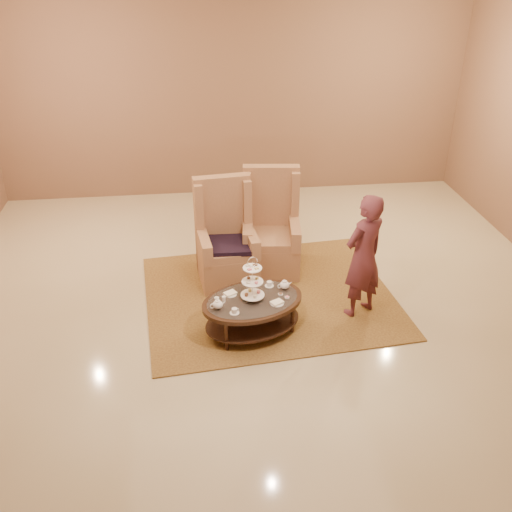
{
  "coord_description": "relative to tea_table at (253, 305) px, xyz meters",
  "views": [
    {
      "loc": [
        -0.75,
        -5.68,
        4.02
      ],
      "look_at": [
        -0.05,
        0.2,
        0.73
      ],
      "focal_mm": 40.0,
      "sensor_mm": 36.0,
      "label": 1
    }
  ],
  "objects": [
    {
      "name": "person",
      "position": [
        1.33,
        0.23,
        0.42
      ],
      "size": [
        0.68,
        0.6,
        1.56
      ],
      "rotation": [
        0.0,
        0.0,
        3.65
      ],
      "color": "#59262E",
      "rests_on": "ground"
    },
    {
      "name": "armchair_left",
      "position": [
        -0.21,
        1.27,
        0.1
      ],
      "size": [
        0.82,
        0.84,
        1.37
      ],
      "rotation": [
        0.0,
        0.0,
        0.11
      ],
      "color": "#AE7952",
      "rests_on": "ground"
    },
    {
      "name": "tea_table",
      "position": [
        0.0,
        0.0,
        0.0
      ],
      "size": [
        1.38,
        1.13,
        0.99
      ],
      "rotation": [
        0.0,
        0.0,
        0.3
      ],
      "color": "black",
      "rests_on": "ground"
    },
    {
      "name": "ground",
      "position": [
        0.15,
        0.29,
        -0.36
      ],
      "size": [
        8.0,
        8.0,
        0.0
      ],
      "primitive_type": "plane",
      "color": "beige",
      "rests_on": "ground"
    },
    {
      "name": "armchair_right",
      "position": [
        0.42,
        1.49,
        0.11
      ],
      "size": [
        0.84,
        0.86,
        1.4
      ],
      "rotation": [
        0.0,
        0.0,
        -0.11
      ],
      "color": "#AE7952",
      "rests_on": "ground"
    },
    {
      "name": "wall_back",
      "position": [
        0.15,
        4.29,
        1.39
      ],
      "size": [
        8.0,
        0.04,
        3.5
      ],
      "primitive_type": "cube",
      "color": "#88614A",
      "rests_on": "ground"
    },
    {
      "name": "ceiling",
      "position": [
        0.15,
        0.29,
        -0.36
      ],
      "size": [
        8.0,
        8.0,
        0.02
      ],
      "primitive_type": "cube",
      "color": "white",
      "rests_on": "ground"
    },
    {
      "name": "rug",
      "position": [
        0.3,
        0.71,
        -0.35
      ],
      "size": [
        3.33,
        2.86,
        0.02
      ],
      "rotation": [
        0.0,
        0.0,
        0.09
      ],
      "color": "olive",
      "rests_on": "ground"
    }
  ]
}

